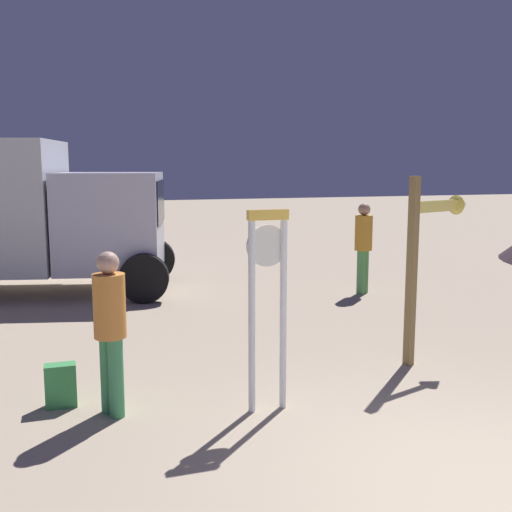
% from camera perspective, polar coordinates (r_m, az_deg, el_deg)
% --- Properties ---
extents(ground_plane, '(80.00, 80.00, 0.00)m').
position_cam_1_polar(ground_plane, '(5.25, 22.01, -20.19)').
color(ground_plane, tan).
extents(standing_clock, '(0.42, 0.10, 2.05)m').
position_cam_1_polar(standing_clock, '(6.00, 1.09, -3.11)').
color(standing_clock, white).
rests_on(standing_clock, ground_plane).
extents(arrow_sign, '(1.11, 0.53, 2.35)m').
position_cam_1_polar(arrow_sign, '(7.87, 16.27, 1.44)').
color(arrow_sign, olive).
rests_on(arrow_sign, ground_plane).
extents(person_near_clock, '(0.32, 0.32, 1.65)m').
position_cam_1_polar(person_near_clock, '(6.12, -13.63, -6.36)').
color(person_near_clock, '#409359').
rests_on(person_near_clock, ground_plane).
extents(backpack, '(0.31, 0.21, 0.45)m').
position_cam_1_polar(backpack, '(6.68, -17.97, -11.58)').
color(backpack, '#3E9950').
rests_on(backpack, ground_plane).
extents(person_distant, '(0.34, 0.34, 1.76)m').
position_cam_1_polar(person_distant, '(11.82, 10.12, 1.18)').
color(person_distant, '#539550').
rests_on(person_distant, ground_plane).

